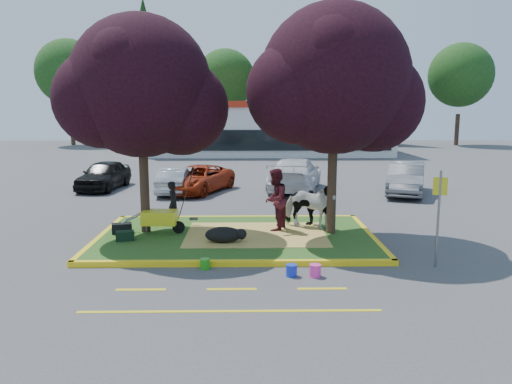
{
  "coord_description": "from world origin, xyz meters",
  "views": [
    {
      "loc": [
        0.38,
        -14.66,
        3.97
      ],
      "look_at": [
        0.61,
        0.5,
        1.37
      ],
      "focal_mm": 35.0,
      "sensor_mm": 36.0,
      "label": 1
    }
  ],
  "objects_px": {
    "car_silver": "(174,181)",
    "calf": "(223,235)",
    "handler": "(173,204)",
    "sign_post": "(439,208)",
    "car_black": "(104,175)",
    "cow": "(310,205)",
    "bucket_green": "(205,264)",
    "wheelbarrow": "(160,218)",
    "bucket_pink": "(315,271)",
    "bucket_blue": "(291,270)"
  },
  "relations": [
    {
      "from": "bucket_green",
      "to": "car_silver",
      "type": "height_order",
      "value": "car_silver"
    },
    {
      "from": "calf",
      "to": "car_silver",
      "type": "bearing_deg",
      "value": 97.77
    },
    {
      "from": "bucket_blue",
      "to": "car_silver",
      "type": "xyz_separation_m",
      "value": [
        -4.45,
        11.57,
        0.45
      ]
    },
    {
      "from": "calf",
      "to": "bucket_pink",
      "type": "xyz_separation_m",
      "value": [
        2.29,
        -2.5,
        -0.23
      ]
    },
    {
      "from": "wheelbarrow",
      "to": "bucket_pink",
      "type": "xyz_separation_m",
      "value": [
        4.26,
        -3.58,
        -0.49
      ]
    },
    {
      "from": "handler",
      "to": "bucket_green",
      "type": "distance_m",
      "value": 4.28
    },
    {
      "from": "car_silver",
      "to": "sign_post",
      "type": "bearing_deg",
      "value": 127.07
    },
    {
      "from": "calf",
      "to": "handler",
      "type": "distance_m",
      "value": 2.75
    },
    {
      "from": "sign_post",
      "to": "car_black",
      "type": "distance_m",
      "value": 16.91
    },
    {
      "from": "handler",
      "to": "sign_post",
      "type": "bearing_deg",
      "value": -126.96
    },
    {
      "from": "bucket_pink",
      "to": "car_black",
      "type": "distance_m",
      "value": 15.48
    },
    {
      "from": "sign_post",
      "to": "car_silver",
      "type": "xyz_separation_m",
      "value": [
        -8.13,
        10.91,
        -0.91
      ]
    },
    {
      "from": "bucket_pink",
      "to": "car_silver",
      "type": "xyz_separation_m",
      "value": [
        -5.01,
        11.61,
        0.44
      ]
    },
    {
      "from": "cow",
      "to": "calf",
      "type": "xyz_separation_m",
      "value": [
        -2.65,
        -1.62,
        -0.52
      ]
    },
    {
      "from": "wheelbarrow",
      "to": "bucket_blue",
      "type": "height_order",
      "value": "wheelbarrow"
    },
    {
      "from": "car_black",
      "to": "handler",
      "type": "bearing_deg",
      "value": -54.83
    },
    {
      "from": "sign_post",
      "to": "car_black",
      "type": "xyz_separation_m",
      "value": [
        -11.73,
        12.15,
        -0.8
      ]
    },
    {
      "from": "bucket_green",
      "to": "car_black",
      "type": "xyz_separation_m",
      "value": [
        -5.96,
        12.25,
        0.56
      ]
    },
    {
      "from": "handler",
      "to": "bucket_green",
      "type": "xyz_separation_m",
      "value": [
        1.35,
        -4.0,
        -0.74
      ]
    },
    {
      "from": "car_black",
      "to": "car_silver",
      "type": "bearing_deg",
      "value": -13.0
    },
    {
      "from": "handler",
      "to": "wheelbarrow",
      "type": "distance_m",
      "value": 1.08
    },
    {
      "from": "bucket_green",
      "to": "bucket_pink",
      "type": "relative_size",
      "value": 0.89
    },
    {
      "from": "calf",
      "to": "bucket_green",
      "type": "height_order",
      "value": "calf"
    },
    {
      "from": "bucket_green",
      "to": "handler",
      "type": "bearing_deg",
      "value": 108.7
    },
    {
      "from": "handler",
      "to": "wheelbarrow",
      "type": "bearing_deg",
      "value": 157.49
    },
    {
      "from": "calf",
      "to": "bucket_green",
      "type": "relative_size",
      "value": 3.96
    },
    {
      "from": "cow",
      "to": "sign_post",
      "type": "height_order",
      "value": "sign_post"
    },
    {
      "from": "car_black",
      "to": "sign_post",
      "type": "bearing_deg",
      "value": -39.99
    },
    {
      "from": "cow",
      "to": "car_silver",
      "type": "relative_size",
      "value": 0.49
    },
    {
      "from": "sign_post",
      "to": "wheelbarrow",
      "type": "bearing_deg",
      "value": 175.97
    },
    {
      "from": "cow",
      "to": "handler",
      "type": "bearing_deg",
      "value": 105.1
    },
    {
      "from": "car_black",
      "to": "car_silver",
      "type": "height_order",
      "value": "car_black"
    },
    {
      "from": "car_silver",
      "to": "calf",
      "type": "bearing_deg",
      "value": 107.01
    },
    {
      "from": "handler",
      "to": "bucket_green",
      "type": "bearing_deg",
      "value": -169.57
    },
    {
      "from": "car_silver",
      "to": "wheelbarrow",
      "type": "bearing_deg",
      "value": 95.69
    },
    {
      "from": "calf",
      "to": "car_silver",
      "type": "xyz_separation_m",
      "value": [
        -2.72,
        9.11,
        0.22
      ]
    },
    {
      "from": "bucket_green",
      "to": "wheelbarrow",
      "type": "bearing_deg",
      "value": 118.42
    },
    {
      "from": "calf",
      "to": "handler",
      "type": "bearing_deg",
      "value": 120.45
    },
    {
      "from": "wheelbarrow",
      "to": "car_black",
      "type": "relative_size",
      "value": 0.46
    },
    {
      "from": "car_silver",
      "to": "bucket_green",
      "type": "bearing_deg",
      "value": 102.47
    },
    {
      "from": "bucket_pink",
      "to": "car_black",
      "type": "relative_size",
      "value": 0.07
    },
    {
      "from": "handler",
      "to": "car_black",
      "type": "height_order",
      "value": "handler"
    },
    {
      "from": "sign_post",
      "to": "bucket_green",
      "type": "distance_m",
      "value": 5.93
    },
    {
      "from": "handler",
      "to": "car_silver",
      "type": "relative_size",
      "value": 0.4
    },
    {
      "from": "sign_post",
      "to": "bucket_pink",
      "type": "xyz_separation_m",
      "value": [
        -3.12,
        -0.7,
        -1.35
      ]
    },
    {
      "from": "bucket_pink",
      "to": "car_black",
      "type": "bearing_deg",
      "value": 123.81
    },
    {
      "from": "calf",
      "to": "sign_post",
      "type": "height_order",
      "value": "sign_post"
    },
    {
      "from": "bucket_blue",
      "to": "car_black",
      "type": "bearing_deg",
      "value": 122.14
    },
    {
      "from": "handler",
      "to": "bucket_blue",
      "type": "distance_m",
      "value": 5.76
    },
    {
      "from": "calf",
      "to": "car_black",
      "type": "xyz_separation_m",
      "value": [
        -6.32,
        10.35,
        0.32
      ]
    }
  ]
}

